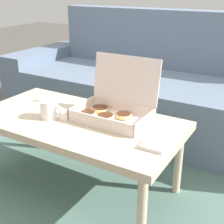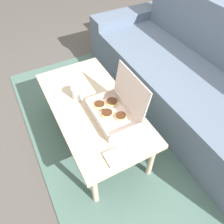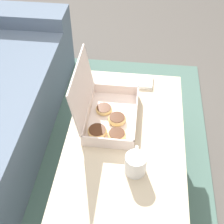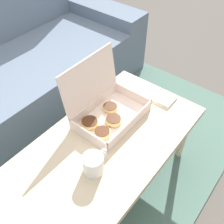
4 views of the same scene
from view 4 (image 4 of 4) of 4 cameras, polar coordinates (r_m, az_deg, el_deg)
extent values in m
plane|color=#514C47|center=(1.75, -6.12, -13.18)|extent=(12.00, 12.00, 0.00)
cube|color=#4C6B60|center=(1.89, -12.87, -8.01)|extent=(2.55, 2.00, 0.01)
cube|color=slate|center=(1.98, -21.45, 1.79)|extent=(1.95, 0.69, 0.44)
cube|color=slate|center=(2.57, -2.79, 17.00)|extent=(0.24, 0.89, 0.54)
cube|color=#C6B293|center=(1.34, -2.02, -7.82)|extent=(1.14, 0.58, 0.04)
cylinder|color=#C6B293|center=(1.72, 15.27, -5.15)|extent=(0.04, 0.04, 0.40)
cylinder|color=#C6B293|center=(1.50, -22.81, -20.12)|extent=(0.04, 0.04, 0.40)
cylinder|color=#C6B293|center=(1.86, 2.75, 1.54)|extent=(0.04, 0.04, 0.40)
cube|color=silver|center=(1.44, 0.00, -1.29)|extent=(0.40, 0.25, 0.01)
cube|color=silver|center=(1.36, 4.06, -2.65)|extent=(0.40, 0.01, 0.06)
cube|color=silver|center=(1.47, -3.76, 1.79)|extent=(0.40, 0.01, 0.06)
cube|color=silver|center=(1.32, -5.29, -5.06)|extent=(0.01, 0.25, 0.06)
cube|color=silver|center=(1.53, 4.54, 3.72)|extent=(0.01, 0.25, 0.06)
cube|color=silver|center=(1.38, -4.81, 6.90)|extent=(0.40, 0.05, 0.25)
torus|color=#E5BC75|center=(1.47, -0.40, 1.00)|extent=(0.09, 0.09, 0.03)
cylinder|color=#472614|center=(1.47, -0.40, 1.22)|extent=(0.08, 0.08, 0.01)
torus|color=#E5BC75|center=(1.34, -2.15, -4.57)|extent=(0.09, 0.09, 0.03)
cylinder|color=#472614|center=(1.33, -2.16, -4.32)|extent=(0.08, 0.08, 0.01)
torus|color=#E5BC75|center=(1.40, 0.33, -1.79)|extent=(0.09, 0.09, 0.03)
cylinder|color=#472614|center=(1.39, 0.34, -1.52)|extent=(0.08, 0.08, 0.01)
torus|color=#E5BC75|center=(1.39, -4.87, -2.34)|extent=(0.10, 0.10, 0.03)
cylinder|color=#472614|center=(1.39, -4.89, -2.12)|extent=(0.09, 0.09, 0.01)
cylinder|color=white|center=(1.20, -4.10, -11.27)|extent=(0.10, 0.10, 0.10)
torus|color=white|center=(1.22, -2.08, -9.19)|extent=(0.06, 0.02, 0.06)
cube|color=white|center=(1.57, 11.36, 2.89)|extent=(0.11, 0.11, 0.02)
camera|label=1|loc=(1.73, 61.70, 9.85)|focal=50.00mm
camera|label=2|loc=(1.71, 47.59, 40.57)|focal=35.00mm
camera|label=3|loc=(0.61, -97.07, 11.14)|focal=50.00mm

